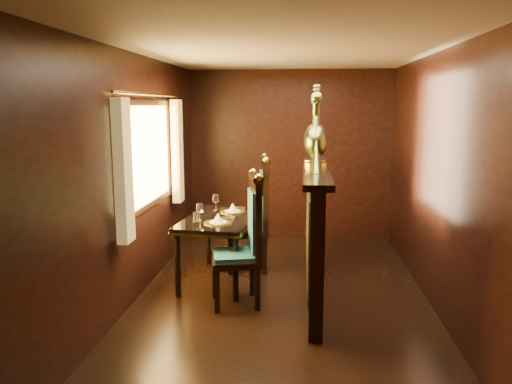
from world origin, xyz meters
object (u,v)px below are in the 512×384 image
(peacock_right, at_px, (316,125))
(chair_right, at_px, (258,210))
(chair_left, at_px, (247,236))
(dining_table, at_px, (220,223))
(peacock_left, at_px, (316,127))

(peacock_right, bearing_deg, chair_right, 143.97)
(chair_left, xyz_separation_m, peacock_right, (0.67, 0.60, 1.07))
(chair_right, bearing_deg, peacock_right, -43.11)
(dining_table, distance_m, chair_left, 0.73)
(dining_table, bearing_deg, peacock_left, -7.69)
(chair_left, height_order, peacock_right, peacock_right)
(dining_table, height_order, chair_left, chair_left)
(peacock_left, bearing_deg, dining_table, 166.60)
(dining_table, xyz_separation_m, peacock_right, (1.05, -0.02, 1.11))
(dining_table, bearing_deg, peacock_right, 4.52)
(chair_left, distance_m, peacock_left, 1.30)
(peacock_left, height_order, peacock_right, peacock_right)
(peacock_right, bearing_deg, peacock_left, -90.00)
(peacock_left, distance_m, peacock_right, 0.23)
(dining_table, relative_size, chair_left, 0.98)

